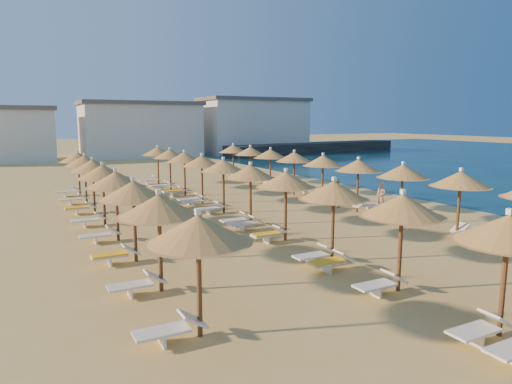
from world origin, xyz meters
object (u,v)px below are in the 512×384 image
jetty (316,148)px  parasol_row_west (251,173)px  beachgoer_a (381,197)px  beachgoer_b (336,193)px  parasol_row_east (358,166)px

jetty → parasol_row_west: bearing=-137.1°
beachgoer_a → beachgoer_b: (-1.39, 2.10, -0.00)m
jetty → parasol_row_east: 43.96m
parasol_row_west → beachgoer_b: size_ratio=21.15×
parasol_row_west → beachgoer_a: parasol_row_west is taller
parasol_row_west → beachgoer_b: bearing=14.9°
parasol_row_east → beachgoer_b: size_ratio=21.15×
parasol_row_west → beachgoer_b: (6.30, 1.67, -1.67)m
parasol_row_east → parasol_row_west: same height
jetty → parasol_row_west: (-29.71, -37.23, 1.73)m
parasol_row_east → beachgoer_a: size_ratio=21.14×
parasol_row_east → beachgoer_a: parasol_row_east is taller
parasol_row_east → beachgoer_a: bearing=-18.4°
beachgoer_b → beachgoer_a: bearing=30.0°
parasol_row_east → parasol_row_west: size_ratio=1.00×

